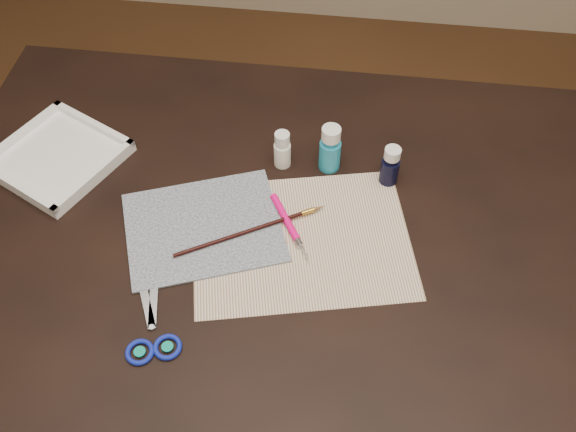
# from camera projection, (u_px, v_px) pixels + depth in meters

# --- Properties ---
(ground) EXTENTS (3.50, 3.50, 0.02)m
(ground) POSITION_uv_depth(u_px,v_px,m) (288.00, 404.00, 1.71)
(ground) COLOR #422614
(ground) RESTS_ON ground
(table) EXTENTS (1.30, 0.90, 0.75)m
(table) POSITION_uv_depth(u_px,v_px,m) (288.00, 336.00, 1.40)
(table) COLOR black
(table) RESTS_ON ground
(paper) EXTENTS (0.42, 0.36, 0.00)m
(paper) POSITION_uv_depth(u_px,v_px,m) (302.00, 240.00, 1.10)
(paper) COLOR silver
(paper) RESTS_ON table
(canvas) EXTENTS (0.32, 0.29, 0.00)m
(canvas) POSITION_uv_depth(u_px,v_px,m) (203.00, 227.00, 1.12)
(canvas) COLOR black
(canvas) RESTS_ON paper
(paint_bottle_white) EXTENTS (0.04, 0.04, 0.08)m
(paint_bottle_white) POSITION_uv_depth(u_px,v_px,m) (282.00, 149.00, 1.18)
(paint_bottle_white) COLOR white
(paint_bottle_white) RESTS_ON table
(paint_bottle_cyan) EXTENTS (0.04, 0.04, 0.10)m
(paint_bottle_cyan) POSITION_uv_depth(u_px,v_px,m) (330.00, 148.00, 1.17)
(paint_bottle_cyan) COLOR teal
(paint_bottle_cyan) RESTS_ON table
(paint_bottle_navy) EXTENTS (0.04, 0.04, 0.08)m
(paint_bottle_navy) POSITION_uv_depth(u_px,v_px,m) (390.00, 165.00, 1.15)
(paint_bottle_navy) COLOR black
(paint_bottle_navy) RESTS_ON table
(paintbrush) EXTENTS (0.25, 0.15, 0.01)m
(paintbrush) POSITION_uv_depth(u_px,v_px,m) (252.00, 230.00, 1.10)
(paintbrush) COLOR black
(paintbrush) RESTS_ON canvas
(craft_knife) EXTENTS (0.09, 0.14, 0.01)m
(craft_knife) POSITION_uv_depth(u_px,v_px,m) (291.00, 228.00, 1.11)
(craft_knife) COLOR #FF0878
(craft_knife) RESTS_ON paper
(scissors) EXTENTS (0.15, 0.19, 0.01)m
(scissors) POSITION_uv_depth(u_px,v_px,m) (147.00, 320.00, 1.00)
(scissors) COLOR silver
(scissors) RESTS_ON table
(palette_tray) EXTENTS (0.28, 0.28, 0.02)m
(palette_tray) POSITION_uv_depth(u_px,v_px,m) (57.00, 156.00, 1.21)
(palette_tray) COLOR white
(palette_tray) RESTS_ON table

